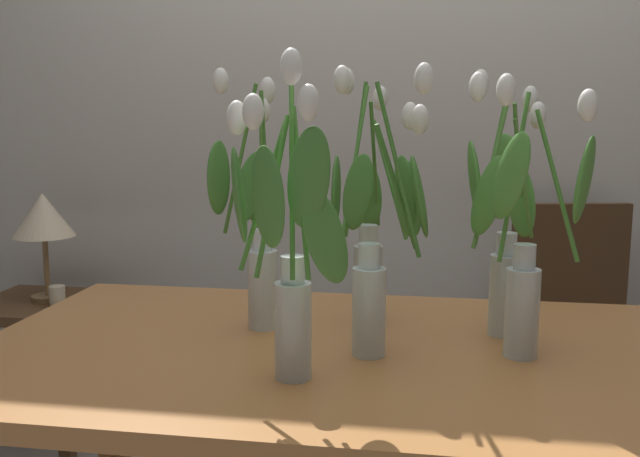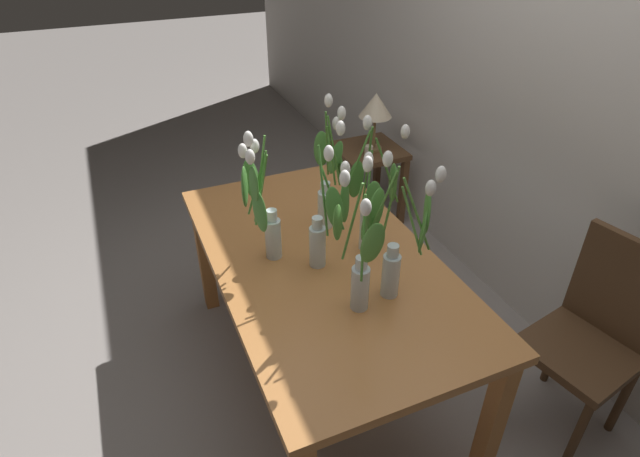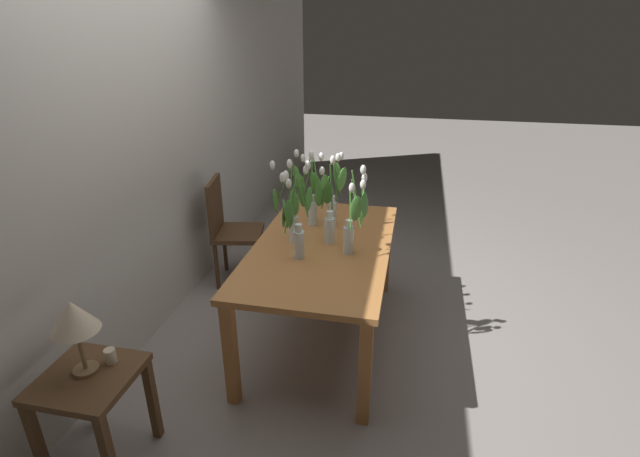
{
  "view_description": "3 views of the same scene",
  "coord_description": "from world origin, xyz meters",
  "px_view_note": "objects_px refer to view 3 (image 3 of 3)",
  "views": [
    {
      "loc": [
        0.16,
        -1.39,
        1.21
      ],
      "look_at": [
        -0.07,
        -0.02,
        0.99
      ],
      "focal_mm": 38.98,
      "sensor_mm": 36.0,
      "label": 1
    },
    {
      "loc": [
        1.61,
        -0.7,
        2.04
      ],
      "look_at": [
        0.01,
        -0.02,
        0.89
      ],
      "focal_mm": 28.76,
      "sensor_mm": 36.0,
      "label": 2
    },
    {
      "loc": [
        -2.77,
        -0.56,
        2.09
      ],
      "look_at": [
        -0.08,
        0.0,
        0.89
      ],
      "focal_mm": 26.17,
      "sensor_mm": 36.0,
      "label": 3
    }
  ],
  "objects_px": {
    "tulip_vase_4": "(311,195)",
    "dining_chair": "(229,225)",
    "table_lamp": "(73,318)",
    "pillar_candle": "(110,356)",
    "side_table": "(92,394)",
    "tulip_vase_3": "(294,228)",
    "tulip_vase_0": "(355,220)",
    "tulip_vase_2": "(328,216)",
    "tulip_vase_1": "(334,200)",
    "tulip_vase_5": "(294,210)",
    "dining_table": "(322,257)"
  },
  "relations": [
    {
      "from": "tulip_vase_1",
      "to": "tulip_vase_3",
      "type": "xyz_separation_m",
      "value": [
        -0.59,
        0.15,
        0.02
      ]
    },
    {
      "from": "table_lamp",
      "to": "tulip_vase_3",
      "type": "bearing_deg",
      "value": -38.2
    },
    {
      "from": "tulip_vase_2",
      "to": "tulip_vase_5",
      "type": "distance_m",
      "value": 0.23
    },
    {
      "from": "tulip_vase_2",
      "to": "dining_table",
      "type": "bearing_deg",
      "value": 160.13
    },
    {
      "from": "tulip_vase_0",
      "to": "table_lamp",
      "type": "xyz_separation_m",
      "value": [
        -1.15,
        1.14,
        -0.12
      ]
    },
    {
      "from": "tulip_vase_0",
      "to": "tulip_vase_4",
      "type": "bearing_deg",
      "value": 42.85
    },
    {
      "from": "tulip_vase_1",
      "to": "tulip_vase_4",
      "type": "distance_m",
      "value": 0.17
    },
    {
      "from": "tulip_vase_0",
      "to": "side_table",
      "type": "xyz_separation_m",
      "value": [
        -1.18,
        1.12,
        -0.54
      ]
    },
    {
      "from": "tulip_vase_0",
      "to": "pillar_candle",
      "type": "height_order",
      "value": "tulip_vase_0"
    },
    {
      "from": "dining_table",
      "to": "tulip_vase_1",
      "type": "distance_m",
      "value": 0.45
    },
    {
      "from": "dining_table",
      "to": "tulip_vase_1",
      "type": "height_order",
      "value": "tulip_vase_1"
    },
    {
      "from": "tulip_vase_5",
      "to": "tulip_vase_0",
      "type": "bearing_deg",
      "value": -103.71
    },
    {
      "from": "tulip_vase_3",
      "to": "dining_chair",
      "type": "distance_m",
      "value": 1.28
    },
    {
      "from": "tulip_vase_4",
      "to": "dining_chair",
      "type": "bearing_deg",
      "value": 67.28
    },
    {
      "from": "table_lamp",
      "to": "pillar_candle",
      "type": "height_order",
      "value": "table_lamp"
    },
    {
      "from": "table_lamp",
      "to": "pillar_candle",
      "type": "distance_m",
      "value": 0.29
    },
    {
      "from": "tulip_vase_3",
      "to": "side_table",
      "type": "height_order",
      "value": "tulip_vase_3"
    },
    {
      "from": "dining_table",
      "to": "side_table",
      "type": "distance_m",
      "value": 1.57
    },
    {
      "from": "side_table",
      "to": "table_lamp",
      "type": "relative_size",
      "value": 1.38
    },
    {
      "from": "tulip_vase_1",
      "to": "dining_chair",
      "type": "bearing_deg",
      "value": 72.82
    },
    {
      "from": "tulip_vase_3",
      "to": "side_table",
      "type": "relative_size",
      "value": 1.07
    },
    {
      "from": "dining_chair",
      "to": "pillar_candle",
      "type": "xyz_separation_m",
      "value": [
        -1.81,
        -0.11,
        0.06
      ]
    },
    {
      "from": "tulip_vase_0",
      "to": "tulip_vase_5",
      "type": "distance_m",
      "value": 0.43
    },
    {
      "from": "tulip_vase_4",
      "to": "table_lamp",
      "type": "relative_size",
      "value": 1.45
    },
    {
      "from": "dining_table",
      "to": "tulip_vase_3",
      "type": "xyz_separation_m",
      "value": [
        -0.24,
        0.13,
        0.3
      ]
    },
    {
      "from": "tulip_vase_2",
      "to": "tulip_vase_0",
      "type": "bearing_deg",
      "value": -127.9
    },
    {
      "from": "tulip_vase_4",
      "to": "tulip_vase_5",
      "type": "xyz_separation_m",
      "value": [
        -0.3,
        0.04,
        -0.01
      ]
    },
    {
      "from": "dining_chair",
      "to": "side_table",
      "type": "relative_size",
      "value": 1.69
    },
    {
      "from": "tulip_vase_2",
      "to": "pillar_candle",
      "type": "distance_m",
      "value": 1.53
    },
    {
      "from": "dining_chair",
      "to": "tulip_vase_5",
      "type": "bearing_deg",
      "value": -130.08
    },
    {
      "from": "table_lamp",
      "to": "pillar_candle",
      "type": "relative_size",
      "value": 5.31
    },
    {
      "from": "side_table",
      "to": "pillar_candle",
      "type": "distance_m",
      "value": 0.2
    },
    {
      "from": "tulip_vase_2",
      "to": "tulip_vase_3",
      "type": "xyz_separation_m",
      "value": [
        -0.31,
        0.15,
        0.03
      ]
    },
    {
      "from": "side_table",
      "to": "table_lamp",
      "type": "distance_m",
      "value": 0.43
    },
    {
      "from": "tulip_vase_0",
      "to": "tulip_vase_2",
      "type": "bearing_deg",
      "value": 52.1
    },
    {
      "from": "tulip_vase_0",
      "to": "tulip_vase_1",
      "type": "relative_size",
      "value": 1.05
    },
    {
      "from": "tulip_vase_4",
      "to": "side_table",
      "type": "bearing_deg",
      "value": 154.67
    },
    {
      "from": "tulip_vase_0",
      "to": "tulip_vase_3",
      "type": "xyz_separation_m",
      "value": [
        -0.15,
        0.35,
        -0.02
      ]
    },
    {
      "from": "tulip_vase_4",
      "to": "dining_chair",
      "type": "xyz_separation_m",
      "value": [
        0.34,
        0.8,
        -0.45
      ]
    },
    {
      "from": "dining_chair",
      "to": "side_table",
      "type": "height_order",
      "value": "dining_chair"
    },
    {
      "from": "tulip_vase_1",
      "to": "pillar_candle",
      "type": "height_order",
      "value": "tulip_vase_1"
    },
    {
      "from": "tulip_vase_1",
      "to": "tulip_vase_2",
      "type": "xyz_separation_m",
      "value": [
        -0.28,
        -0.01,
        -0.01
      ]
    },
    {
      "from": "tulip_vase_0",
      "to": "tulip_vase_2",
      "type": "distance_m",
      "value": 0.26
    },
    {
      "from": "tulip_vase_3",
      "to": "table_lamp",
      "type": "relative_size",
      "value": 1.48
    },
    {
      "from": "table_lamp",
      "to": "tulip_vase_0",
      "type": "bearing_deg",
      "value": -44.76
    },
    {
      "from": "dining_table",
      "to": "pillar_candle",
      "type": "xyz_separation_m",
      "value": [
        -1.16,
        0.84,
        -0.06
      ]
    },
    {
      "from": "tulip_vase_0",
      "to": "tulip_vase_3",
      "type": "relative_size",
      "value": 1.0
    },
    {
      "from": "tulip_vase_1",
      "to": "table_lamp",
      "type": "distance_m",
      "value": 1.85
    },
    {
      "from": "tulip_vase_3",
      "to": "tulip_vase_2",
      "type": "bearing_deg",
      "value": -26.82
    },
    {
      "from": "tulip_vase_4",
      "to": "dining_chair",
      "type": "relative_size",
      "value": 0.62
    }
  ]
}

